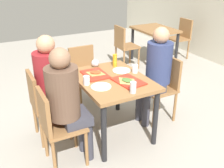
# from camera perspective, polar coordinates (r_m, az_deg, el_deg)

# --- Properties ---
(ground_plane) EXTENTS (10.00, 10.00, 0.02)m
(ground_plane) POSITION_cam_1_polar(r_m,az_deg,el_deg) (3.38, 0.00, -10.44)
(ground_plane) COLOR #9E998E
(main_table) EXTENTS (1.01, 0.77, 0.74)m
(main_table) POSITION_cam_1_polar(r_m,az_deg,el_deg) (3.06, 0.00, -0.61)
(main_table) COLOR olive
(main_table) RESTS_ON ground_plane
(chair_near_left) EXTENTS (0.40, 0.40, 0.86)m
(chair_near_left) POSITION_cam_1_polar(r_m,az_deg,el_deg) (3.10, -14.97, -3.69)
(chair_near_left) COLOR olive
(chair_near_left) RESTS_ON ground_plane
(chair_near_right) EXTENTS (0.40, 0.40, 0.86)m
(chair_near_right) POSITION_cam_1_polar(r_m,az_deg,el_deg) (2.67, -12.37, -8.38)
(chair_near_right) COLOR olive
(chair_near_right) RESTS_ON ground_plane
(chair_far_side) EXTENTS (0.40, 0.40, 0.86)m
(chair_far_side) POSITION_cam_1_polar(r_m,az_deg,el_deg) (3.50, 11.26, 0.07)
(chair_far_side) COLOR olive
(chair_far_side) RESTS_ON ground_plane
(chair_left_end) EXTENTS (0.40, 0.40, 0.86)m
(chair_left_end) POSITION_cam_1_polar(r_m,az_deg,el_deg) (3.85, -6.12, 2.80)
(chair_left_end) COLOR olive
(chair_left_end) RESTS_ON ground_plane
(person_in_red) EXTENTS (0.32, 0.42, 1.27)m
(person_in_red) POSITION_cam_1_polar(r_m,az_deg,el_deg) (3.02, -12.91, 0.96)
(person_in_red) COLOR #383842
(person_in_red) RESTS_ON ground_plane
(person_in_brown_jacket) EXTENTS (0.32, 0.42, 1.27)m
(person_in_brown_jacket) POSITION_cam_1_polar(r_m,az_deg,el_deg) (2.58, -9.88, -3.09)
(person_in_brown_jacket) COLOR #383842
(person_in_brown_jacket) RESTS_ON ground_plane
(person_far_side) EXTENTS (0.32, 0.42, 1.27)m
(person_far_side) POSITION_cam_1_polar(r_m,az_deg,el_deg) (3.32, 9.70, 3.46)
(person_far_side) COLOR #383842
(person_far_side) RESTS_ON ground_plane
(tray_red_near) EXTENTS (0.36, 0.26, 0.02)m
(tray_red_near) POSITION_cam_1_polar(r_m,az_deg,el_deg) (3.10, -3.73, 2.12)
(tray_red_near) COLOR red
(tray_red_near) RESTS_ON main_table
(tray_red_far) EXTENTS (0.39, 0.30, 0.02)m
(tray_red_far) POSITION_cam_1_polar(r_m,az_deg,el_deg) (2.92, 3.63, 0.60)
(tray_red_far) COLOR red
(tray_red_far) RESTS_ON main_table
(paper_plate_center) EXTENTS (0.22, 0.22, 0.01)m
(paper_plate_center) POSITION_cam_1_polar(r_m,az_deg,el_deg) (3.23, 2.11, 3.00)
(paper_plate_center) COLOR white
(paper_plate_center) RESTS_ON main_table
(paper_plate_near_edge) EXTENTS (0.22, 0.22, 0.01)m
(paper_plate_near_edge) POSITION_cam_1_polar(r_m,az_deg,el_deg) (2.80, -2.42, -0.56)
(paper_plate_near_edge) COLOR white
(paper_plate_near_edge) RESTS_ON main_table
(pizza_slice_a) EXTENTS (0.24, 0.24, 0.02)m
(pizza_slice_a) POSITION_cam_1_polar(r_m,az_deg,el_deg) (3.11, -3.66, 2.52)
(pizza_slice_a) COLOR #C68C47
(pizza_slice_a) RESTS_ON tray_red_near
(pizza_slice_b) EXTENTS (0.23, 0.19, 0.02)m
(pizza_slice_b) POSITION_cam_1_polar(r_m,az_deg,el_deg) (2.90, 3.36, 0.78)
(pizza_slice_b) COLOR tan
(pizza_slice_b) RESTS_ON tray_red_far
(plastic_cup_a) EXTENTS (0.07, 0.07, 0.10)m
(plastic_cup_a) POSITION_cam_1_polar(r_m,az_deg,el_deg) (3.16, 5.08, 3.36)
(plastic_cup_a) COLOR white
(plastic_cup_a) RESTS_ON main_table
(plastic_cup_b) EXTENTS (0.07, 0.07, 0.10)m
(plastic_cup_b) POSITION_cam_1_polar(r_m,az_deg,el_deg) (2.84, -5.64, 0.79)
(plastic_cup_b) COLOR white
(plastic_cup_b) RESTS_ON main_table
(soda_can) EXTENTS (0.07, 0.07, 0.12)m
(soda_can) POSITION_cam_1_polar(r_m,az_deg,el_deg) (2.65, 4.66, -0.76)
(soda_can) COLOR #B7BCC6
(soda_can) RESTS_ON main_table
(condiment_bottle) EXTENTS (0.06, 0.06, 0.16)m
(condiment_bottle) POSITION_cam_1_polar(r_m,az_deg,el_deg) (3.34, 0.63, 5.22)
(condiment_bottle) COLOR orange
(condiment_bottle) RESTS_ON main_table
(foil_bundle) EXTENTS (0.10, 0.10, 0.10)m
(foil_bundle) POSITION_cam_1_polar(r_m,az_deg,el_deg) (3.34, -3.71, 4.63)
(foil_bundle) COLOR silver
(foil_bundle) RESTS_ON main_table
(background_table) EXTENTS (0.90, 0.70, 0.74)m
(background_table) POSITION_cam_1_polar(r_m,az_deg,el_deg) (5.55, 9.34, 10.72)
(background_table) COLOR olive
(background_table) RESTS_ON ground_plane
(background_chair_near) EXTENTS (0.40, 0.40, 0.86)m
(background_chair_near) POSITION_cam_1_polar(r_m,az_deg,el_deg) (5.19, 2.62, 8.77)
(background_chair_near) COLOR olive
(background_chair_near) RESTS_ON ground_plane
(background_chair_far) EXTENTS (0.40, 0.40, 0.86)m
(background_chair_far) POSITION_cam_1_polar(r_m,az_deg,el_deg) (6.03, 15.00, 10.27)
(background_chair_far) COLOR olive
(background_chair_far) RESTS_ON ground_plane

